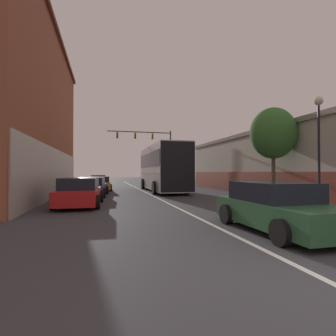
{
  "coord_description": "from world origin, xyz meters",
  "views": [
    {
      "loc": [
        -3.32,
        -2.61,
        1.67
      ],
      "look_at": [
        1.61,
        17.51,
        1.98
      ],
      "focal_mm": 28.0,
      "sensor_mm": 36.0,
      "label": 1
    }
  ],
  "objects_px": {
    "parked_car_left_near": "(80,192)",
    "street_lamp": "(319,134)",
    "parked_car_left_distant": "(99,184)",
    "bus": "(162,167)",
    "parked_car_left_far": "(91,187)",
    "parked_car_left_mid": "(98,181)",
    "street_tree_near": "(273,133)",
    "traffic_signal_gantry": "(151,144)",
    "hatchback_foreground": "(278,208)"
  },
  "relations": [
    {
      "from": "parked_car_left_mid",
      "to": "street_tree_near",
      "type": "xyz_separation_m",
      "value": [
        10.27,
        -16.34,
        3.29
      ]
    },
    {
      "from": "parked_car_left_mid",
      "to": "parked_car_left_distant",
      "type": "bearing_deg",
      "value": -178.56
    },
    {
      "from": "parked_car_left_near",
      "to": "traffic_signal_gantry",
      "type": "distance_m",
      "value": 23.16
    },
    {
      "from": "parked_car_left_near",
      "to": "hatchback_foreground",
      "type": "bearing_deg",
      "value": -136.9
    },
    {
      "from": "street_tree_near",
      "to": "parked_car_left_mid",
      "type": "bearing_deg",
      "value": 122.15
    },
    {
      "from": "traffic_signal_gantry",
      "to": "street_lamp",
      "type": "xyz_separation_m",
      "value": [
        3.02,
        -25.35,
        -2.09
      ]
    },
    {
      "from": "parked_car_left_mid",
      "to": "street_lamp",
      "type": "height_order",
      "value": "street_lamp"
    },
    {
      "from": "bus",
      "to": "hatchback_foreground",
      "type": "bearing_deg",
      "value": -179.84
    },
    {
      "from": "hatchback_foreground",
      "to": "street_lamp",
      "type": "xyz_separation_m",
      "value": [
        4.41,
        3.11,
        2.7
      ]
    },
    {
      "from": "parked_car_left_distant",
      "to": "traffic_signal_gantry",
      "type": "height_order",
      "value": "traffic_signal_gantry"
    },
    {
      "from": "parked_car_left_far",
      "to": "street_lamp",
      "type": "relative_size",
      "value": 0.96
    },
    {
      "from": "parked_car_left_near",
      "to": "traffic_signal_gantry",
      "type": "xyz_separation_m",
      "value": [
        7.34,
        21.44,
        4.78
      ]
    },
    {
      "from": "hatchback_foreground",
      "to": "parked_car_left_distant",
      "type": "xyz_separation_m",
      "value": [
        -5.26,
        17.78,
        -0.05
      ]
    },
    {
      "from": "street_lamp",
      "to": "street_tree_near",
      "type": "relative_size",
      "value": 0.92
    },
    {
      "from": "parked_car_left_near",
      "to": "street_tree_near",
      "type": "relative_size",
      "value": 0.84
    },
    {
      "from": "parked_car_left_near",
      "to": "parked_car_left_mid",
      "type": "distance_m",
      "value": 16.29
    },
    {
      "from": "parked_car_left_mid",
      "to": "street_tree_near",
      "type": "height_order",
      "value": "street_tree_near"
    },
    {
      "from": "hatchback_foreground",
      "to": "parked_car_left_near",
      "type": "bearing_deg",
      "value": 39.79
    },
    {
      "from": "parked_car_left_distant",
      "to": "bus",
      "type": "bearing_deg",
      "value": -114.29
    },
    {
      "from": "bus",
      "to": "street_lamp",
      "type": "height_order",
      "value": "street_lamp"
    },
    {
      "from": "parked_car_left_near",
      "to": "parked_car_left_far",
      "type": "distance_m",
      "value": 5.2
    },
    {
      "from": "parked_car_left_mid",
      "to": "street_tree_near",
      "type": "distance_m",
      "value": 19.58
    },
    {
      "from": "parked_car_left_far",
      "to": "street_tree_near",
      "type": "distance_m",
      "value": 12.23
    },
    {
      "from": "parked_car_left_near",
      "to": "parked_car_left_mid",
      "type": "bearing_deg",
      "value": 0.85
    },
    {
      "from": "parked_car_left_distant",
      "to": "parked_car_left_near",
      "type": "bearing_deg",
      "value": 174.52
    },
    {
      "from": "bus",
      "to": "street_tree_near",
      "type": "distance_m",
      "value": 10.0
    },
    {
      "from": "parked_car_left_near",
      "to": "street_lamp",
      "type": "height_order",
      "value": "street_lamp"
    },
    {
      "from": "parked_car_left_far",
      "to": "parked_car_left_near",
      "type": "bearing_deg",
      "value": -178.74
    },
    {
      "from": "parked_car_left_far",
      "to": "parked_car_left_mid",
      "type": "bearing_deg",
      "value": 2.95
    },
    {
      "from": "parked_car_left_mid",
      "to": "traffic_signal_gantry",
      "type": "distance_m",
      "value": 9.79
    },
    {
      "from": "parked_car_left_distant",
      "to": "street_lamp",
      "type": "height_order",
      "value": "street_lamp"
    },
    {
      "from": "parked_car_left_near",
      "to": "street_tree_near",
      "type": "xyz_separation_m",
      "value": [
        10.82,
        -0.06,
        3.27
      ]
    },
    {
      "from": "hatchback_foreground",
      "to": "street_tree_near",
      "type": "bearing_deg",
      "value": -35.53
    },
    {
      "from": "parked_car_left_near",
      "to": "street_lamp",
      "type": "bearing_deg",
      "value": -107.89
    },
    {
      "from": "parked_car_left_distant",
      "to": "hatchback_foreground",
      "type": "bearing_deg",
      "value": -165.35
    },
    {
      "from": "traffic_signal_gantry",
      "to": "street_tree_near",
      "type": "height_order",
      "value": "traffic_signal_gantry"
    },
    {
      "from": "hatchback_foreground",
      "to": "parked_car_left_distant",
      "type": "bearing_deg",
      "value": 15.96
    },
    {
      "from": "parked_car_left_near",
      "to": "parked_car_left_far",
      "type": "xyz_separation_m",
      "value": [
        0.28,
        5.19,
        -0.04
      ]
    },
    {
      "from": "parked_car_left_far",
      "to": "street_tree_near",
      "type": "bearing_deg",
      "value": -112.14
    },
    {
      "from": "parked_car_left_distant",
      "to": "traffic_signal_gantry",
      "type": "relative_size",
      "value": 0.49
    },
    {
      "from": "parked_car_left_mid",
      "to": "parked_car_left_distant",
      "type": "height_order",
      "value": "parked_car_left_mid"
    },
    {
      "from": "bus",
      "to": "parked_car_left_far",
      "type": "xyz_separation_m",
      "value": [
        -5.78,
        -3.36,
        -1.51
      ]
    },
    {
      "from": "parked_car_left_far",
      "to": "hatchback_foreground",
      "type": "bearing_deg",
      "value": -150.74
    },
    {
      "from": "street_lamp",
      "to": "street_tree_near",
      "type": "bearing_deg",
      "value": 83.14
    },
    {
      "from": "bus",
      "to": "street_tree_near",
      "type": "bearing_deg",
      "value": -150.51
    },
    {
      "from": "bus",
      "to": "parked_car_left_distant",
      "type": "relative_size",
      "value": 2.41
    },
    {
      "from": "parked_car_left_mid",
      "to": "street_lamp",
      "type": "bearing_deg",
      "value": -154.09
    },
    {
      "from": "parked_car_left_far",
      "to": "traffic_signal_gantry",
      "type": "distance_m",
      "value": 18.36
    },
    {
      "from": "hatchback_foreground",
      "to": "street_lamp",
      "type": "relative_size",
      "value": 0.85
    },
    {
      "from": "bus",
      "to": "hatchback_foreground",
      "type": "height_order",
      "value": "bus"
    }
  ]
}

